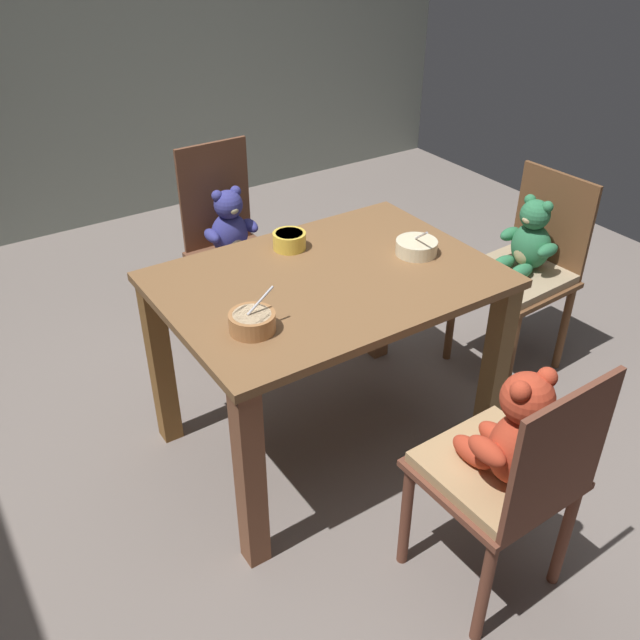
# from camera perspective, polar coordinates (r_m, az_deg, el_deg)

# --- Properties ---
(ground_plane) EXTENTS (5.20, 5.20, 0.04)m
(ground_plane) POSITION_cam_1_polar(r_m,az_deg,el_deg) (2.84, 0.56, -9.90)
(ground_plane) COLOR slate
(dining_table) EXTENTS (1.15, 0.82, 0.74)m
(dining_table) POSITION_cam_1_polar(r_m,az_deg,el_deg) (2.47, 0.64, 0.62)
(dining_table) COLOR brown
(dining_table) RESTS_ON ground_plane
(teddy_chair_near_front) EXTENTS (0.42, 0.41, 0.86)m
(teddy_chair_near_front) POSITION_cam_1_polar(r_m,az_deg,el_deg) (2.04, 15.52, -10.75)
(teddy_chair_near_front) COLOR brown
(teddy_chair_near_front) RESTS_ON ground_plane
(teddy_chair_near_right) EXTENTS (0.44, 0.43, 0.88)m
(teddy_chair_near_right) POSITION_cam_1_polar(r_m,az_deg,el_deg) (3.10, 16.57, 4.78)
(teddy_chair_near_right) COLOR brown
(teddy_chair_near_right) RESTS_ON ground_plane
(teddy_chair_far_center) EXTENTS (0.37, 0.41, 0.93)m
(teddy_chair_far_center) POSITION_cam_1_polar(r_m,az_deg,el_deg) (3.18, -7.38, 6.71)
(teddy_chair_far_center) COLOR brown
(teddy_chair_far_center) RESTS_ON ground_plane
(porridge_bowl_terracotta_near_left) EXTENTS (0.15, 0.14, 0.13)m
(porridge_bowl_terracotta_near_left) POSITION_cam_1_polar(r_m,az_deg,el_deg) (2.10, -5.62, -0.13)
(porridge_bowl_terracotta_near_left) COLOR #B27646
(porridge_bowl_terracotta_near_left) RESTS_ON dining_table
(porridge_bowl_yellow_far_center) EXTENTS (0.12, 0.12, 0.06)m
(porridge_bowl_yellow_far_center) POSITION_cam_1_polar(r_m,az_deg,el_deg) (2.57, -2.50, 6.62)
(porridge_bowl_yellow_far_center) COLOR yellow
(porridge_bowl_yellow_far_center) RESTS_ON dining_table
(porridge_bowl_cream_near_right) EXTENTS (0.15, 0.16, 0.13)m
(porridge_bowl_cream_near_right) POSITION_cam_1_polar(r_m,az_deg,el_deg) (2.56, 7.98, 6.01)
(porridge_bowl_cream_near_right) COLOR beige
(porridge_bowl_cream_near_right) RESTS_ON dining_table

